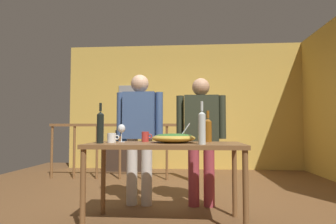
% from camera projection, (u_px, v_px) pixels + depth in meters
% --- Properties ---
extents(ground_plane, '(7.15, 7.15, 0.00)m').
position_uv_depth(ground_plane, '(180.00, 201.00, 3.54)').
color(ground_plane, brown).
extents(back_wall, '(5.27, 0.10, 2.79)m').
position_uv_depth(back_wall, '(184.00, 106.00, 6.35)').
color(back_wall, gold).
rests_on(back_wall, ground_plane).
extents(framed_picture, '(0.43, 0.03, 0.52)m').
position_uv_depth(framed_picture, '(128.00, 97.00, 6.40)').
color(framed_picture, gray).
extents(stair_railing, '(2.62, 0.10, 1.04)m').
position_uv_depth(stair_railing, '(143.00, 144.00, 5.00)').
color(stair_railing, brown).
rests_on(stair_railing, ground_plane).
extents(tv_console, '(0.90, 0.40, 0.48)m').
position_uv_depth(tv_console, '(127.00, 159.00, 6.03)').
color(tv_console, '#38281E').
rests_on(tv_console, ground_plane).
extents(flat_screen_tv, '(0.48, 0.12, 0.38)m').
position_uv_depth(flat_screen_tv, '(127.00, 137.00, 6.03)').
color(flat_screen_tv, black).
rests_on(flat_screen_tv, tv_console).
extents(serving_table, '(1.48, 0.66, 0.78)m').
position_uv_depth(serving_table, '(165.00, 151.00, 2.71)').
color(serving_table, brown).
rests_on(serving_table, ground_plane).
extents(salad_bowl, '(0.43, 0.43, 0.22)m').
position_uv_depth(salad_bowl, '(174.00, 138.00, 2.77)').
color(salad_bowl, gold).
rests_on(salad_bowl, serving_table).
extents(wine_glass, '(0.08, 0.08, 0.18)m').
position_uv_depth(wine_glass, '(122.00, 129.00, 2.89)').
color(wine_glass, silver).
rests_on(wine_glass, serving_table).
extents(wine_bottle_amber, '(0.08, 0.08, 0.32)m').
position_uv_depth(wine_bottle_amber, '(208.00, 129.00, 2.92)').
color(wine_bottle_amber, brown).
rests_on(wine_bottle_amber, serving_table).
extents(wine_bottle_dark, '(0.06, 0.06, 0.38)m').
position_uv_depth(wine_bottle_dark, '(100.00, 127.00, 2.66)').
color(wine_bottle_dark, black).
rests_on(wine_bottle_dark, serving_table).
extents(wine_bottle_clear, '(0.07, 0.07, 0.38)m').
position_uv_depth(wine_bottle_clear, '(202.00, 127.00, 2.49)').
color(wine_bottle_clear, silver).
rests_on(wine_bottle_clear, serving_table).
extents(mug_white, '(0.12, 0.09, 0.09)m').
position_uv_depth(mug_white, '(112.00, 138.00, 2.79)').
color(mug_white, white).
rests_on(mug_white, serving_table).
extents(mug_red, '(0.11, 0.07, 0.11)m').
position_uv_depth(mug_red, '(145.00, 137.00, 2.94)').
color(mug_red, '#B7332D').
rests_on(mug_red, serving_table).
extents(person_standing_left, '(0.57, 0.23, 1.57)m').
position_uv_depth(person_standing_left, '(140.00, 128.00, 3.41)').
color(person_standing_left, beige).
rests_on(person_standing_left, ground_plane).
extents(person_standing_right, '(0.59, 0.23, 1.52)m').
position_uv_depth(person_standing_right, '(201.00, 130.00, 3.35)').
color(person_standing_right, '#9E3842').
rests_on(person_standing_right, ground_plane).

